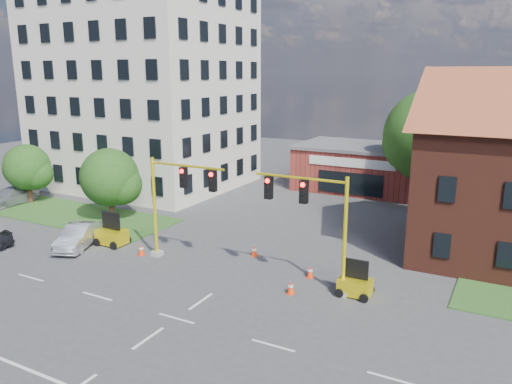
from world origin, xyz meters
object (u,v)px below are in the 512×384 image
at_px(pickup_white, 491,248).
at_px(signal_mast_east, 314,218).
at_px(signal_mast_west, 176,198).
at_px(trailer_east, 355,285).
at_px(trailer_west, 112,235).

bearing_deg(pickup_white, signal_mast_east, 119.87).
bearing_deg(signal_mast_east, signal_mast_west, 180.00).
bearing_deg(signal_mast_east, trailer_east, 7.09).
relative_size(signal_mast_east, pickup_white, 1.18).
bearing_deg(trailer_west, pickup_white, 22.41).
xyz_separation_m(trailer_west, pickup_white, (22.23, 8.96, 0.06)).
relative_size(signal_mast_east, trailer_east, 3.32).
xyz_separation_m(signal_mast_west, signal_mast_east, (8.71, 0.00, 0.00)).
bearing_deg(trailer_east, trailer_west, -179.79).
xyz_separation_m(signal_mast_west, trailer_east, (10.92, 0.27, -3.34)).
xyz_separation_m(signal_mast_east, trailer_east, (2.21, 0.27, -3.34)).
height_order(signal_mast_east, pickup_white, signal_mast_east).
height_order(signal_mast_west, pickup_white, signal_mast_west).
height_order(signal_mast_west, signal_mast_east, same).
distance_m(signal_mast_east, pickup_white, 12.57).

